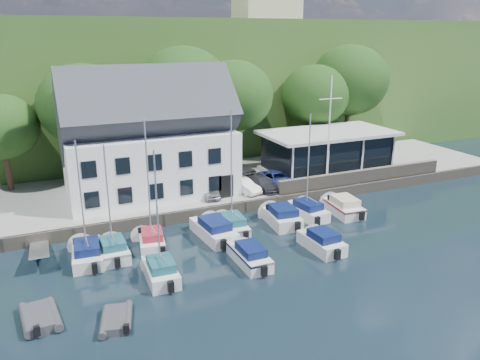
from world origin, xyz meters
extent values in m
plane|color=black|center=(0.00, 0.00, 0.00)|extent=(180.00, 180.00, 0.00)
cube|color=gray|center=(0.00, 17.50, 0.50)|extent=(60.00, 13.00, 1.00)
cube|color=#625A4E|center=(0.00, 11.00, 0.50)|extent=(60.00, 0.30, 1.00)
cube|color=#284B1C|center=(0.00, 62.00, 8.00)|extent=(160.00, 75.00, 16.00)
cube|color=#566934|center=(8.00, 70.00, 16.15)|extent=(50.00, 30.00, 0.30)
cube|color=#625A4E|center=(12.00, 11.40, 1.60)|extent=(18.00, 0.50, 1.20)
imported|color=#A3A2A7|center=(-2.81, 13.31, 1.57)|extent=(1.47, 3.40, 1.14)
imported|color=white|center=(0.46, 13.26, 1.60)|extent=(2.26, 3.87, 1.21)
imported|color=#303035|center=(2.29, 13.25, 1.60)|extent=(2.47, 4.41, 1.21)
imported|color=navy|center=(4.05, 13.73, 1.68)|extent=(1.96, 4.12, 1.36)
camera|label=1|loc=(-15.59, -22.63, 14.53)|focal=35.00mm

